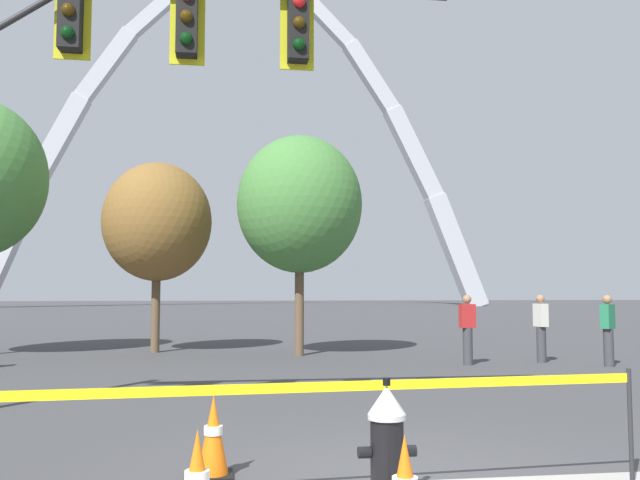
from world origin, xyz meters
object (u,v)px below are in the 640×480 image
traffic_cone_curb_edge (213,437)px  pedestrian_walking_right (608,330)px  monument_arch (241,150)px  pedestrian_near_trees (541,328)px  fire_hydrant (387,446)px  pedestrian_walking_left (467,329)px  traffic_signal_gantry (33,64)px

traffic_cone_curb_edge → pedestrian_walking_right: size_ratio=0.46×
monument_arch → pedestrian_near_trees: (5.79, -60.44, -16.79)m
fire_hydrant → traffic_cone_curb_edge: (-1.36, 1.04, -0.11)m
monument_arch → pedestrian_walking_left: bearing=-86.3°
pedestrian_walking_right → traffic_signal_gantry: bearing=-152.0°
fire_hydrant → pedestrian_walking_right: pedestrian_walking_right is taller
traffic_signal_gantry → pedestrian_walking_left: traffic_signal_gantry is taller
traffic_cone_curb_edge → traffic_signal_gantry: 5.07m
pedestrian_walking_left → fire_hydrant: bearing=-113.7°
monument_arch → pedestrian_walking_right: 64.10m
fire_hydrant → traffic_cone_curb_edge: size_ratio=1.36×
traffic_cone_curb_edge → pedestrian_near_trees: bearing=49.8°
traffic_cone_curb_edge → pedestrian_walking_left: pedestrian_walking_left is taller
fire_hydrant → pedestrian_near_trees: pedestrian_near_trees is taller
traffic_signal_gantry → fire_hydrant: bearing=-40.9°
monument_arch → pedestrian_near_trees: size_ratio=35.93×
traffic_signal_gantry → pedestrian_near_trees: 12.41m
fire_hydrant → pedestrian_near_trees: size_ratio=0.62×
fire_hydrant → monument_arch: (0.36, 70.35, 17.14)m
pedestrian_near_trees → pedestrian_walking_right: bearing=-44.0°
monument_arch → pedestrian_near_trees: 63.00m
monument_arch → pedestrian_walking_right: (6.86, -61.48, -16.79)m
fire_hydrant → monument_arch: bearing=89.7°
fire_hydrant → pedestrian_near_trees: 11.67m
pedestrian_walking_right → pedestrian_walking_left: bearing=165.5°
traffic_signal_gantry → pedestrian_near_trees: traffic_signal_gantry is taller
monument_arch → traffic_signal_gantry: bearing=-93.4°
fire_hydrant → traffic_signal_gantry: size_ratio=0.13×
traffic_cone_curb_edge → traffic_signal_gantry: traffic_signal_gantry is taller
pedestrian_near_trees → pedestrian_walking_left: bearing=-172.0°
monument_arch → fire_hydrant: bearing=-90.3°
traffic_cone_curb_edge → pedestrian_near_trees: pedestrian_near_trees is taller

